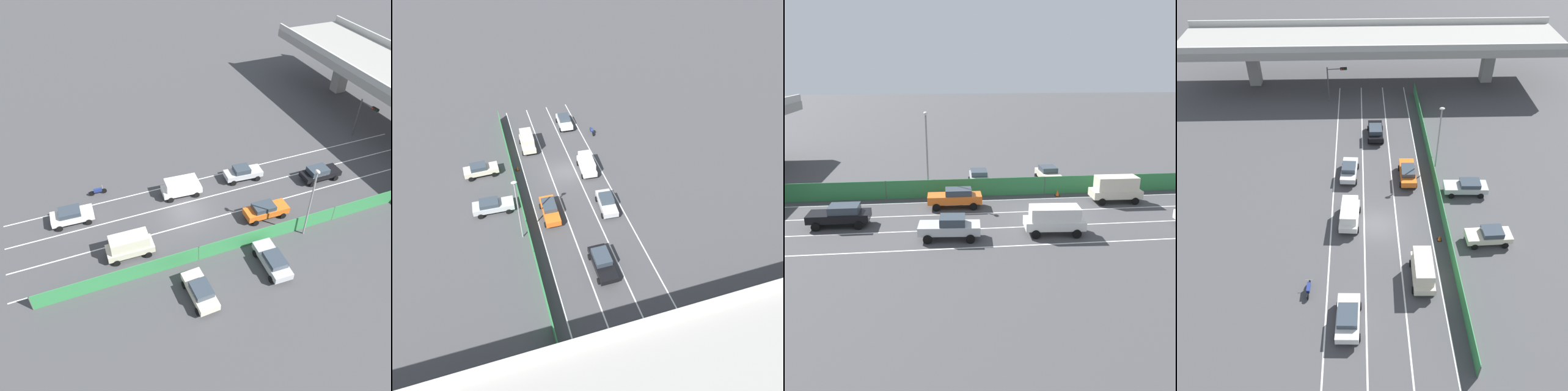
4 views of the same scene
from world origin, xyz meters
TOP-DOWN VIEW (x-y plane):
  - ground_plane at (0.00, 0.00)m, footprint 300.00×300.00m
  - lane_line_left_edge at (-4.97, 6.21)m, footprint 0.14×48.42m
  - lane_line_mid_left at (-1.66, 6.21)m, footprint 0.14×48.42m
  - lane_line_mid_right at (1.66, 6.21)m, footprint 0.14×48.42m
  - lane_line_right_edge at (4.97, 6.21)m, footprint 0.14×48.42m
  - elevated_overpass at (0.00, 32.42)m, footprint 56.98×11.35m
  - green_fence at (6.36, 6.21)m, footprint 0.10×44.52m
  - car_taxi_orange at (3.41, 7.42)m, footprint 2.01×4.64m
  - car_van_cream at (3.39, -6.89)m, footprint 2.13×4.44m
  - car_hatchback_white at (-3.11, -11.27)m, footprint 2.18×4.31m
  - car_van_white at (-3.12, 0.58)m, footprint 2.28×4.42m
  - car_sedan_black at (0.07, 16.32)m, footprint 2.08×4.59m
  - car_sedan_silver at (-3.24, 8.12)m, footprint 2.22×4.46m
  - motorcycle at (-6.55, -8.01)m, footprint 0.60×1.95m
  - parked_sedan_cream at (10.31, -2.62)m, footprint 4.41×2.12m
  - parked_wagon_silver at (9.59, 4.74)m, footprint 4.75×2.14m
  - traffic_light at (-5.46, 26.23)m, footprint 2.88×0.49m
  - street_lamp at (6.99, 9.78)m, footprint 0.60×0.36m
  - traffic_cone at (5.65, -2.26)m, footprint 0.47×0.47m

SIDE VIEW (x-z plane):
  - ground_plane at x=0.00m, z-range 0.00..0.00m
  - lane_line_left_edge at x=-4.97m, z-range 0.00..0.01m
  - lane_line_mid_left at x=-1.66m, z-range 0.00..0.01m
  - lane_line_mid_right at x=1.66m, z-range 0.00..0.01m
  - lane_line_right_edge at x=4.97m, z-range 0.00..0.01m
  - traffic_cone at x=5.65m, z-range -0.02..0.56m
  - motorcycle at x=-6.55m, z-range -0.01..0.93m
  - green_fence at x=6.36m, z-range 0.00..1.71m
  - car_sedan_silver at x=-3.24m, z-range 0.07..1.73m
  - parked_wagon_silver at x=9.59m, z-range 0.10..1.71m
  - parked_sedan_cream at x=10.31m, z-range 0.09..1.74m
  - car_sedan_black at x=0.07m, z-range 0.09..1.75m
  - car_hatchback_white at x=-3.11m, z-range 0.10..1.75m
  - car_taxi_orange at x=3.41m, z-range 0.10..1.76m
  - car_van_white at x=-3.12m, z-range 0.15..2.21m
  - car_van_cream at x=3.39m, z-range 0.14..2.50m
  - traffic_light at x=-5.46m, z-range 1.08..6.35m
  - street_lamp at x=6.99m, z-range 0.78..8.60m
  - elevated_overpass at x=0.00m, z-range 2.44..10.47m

